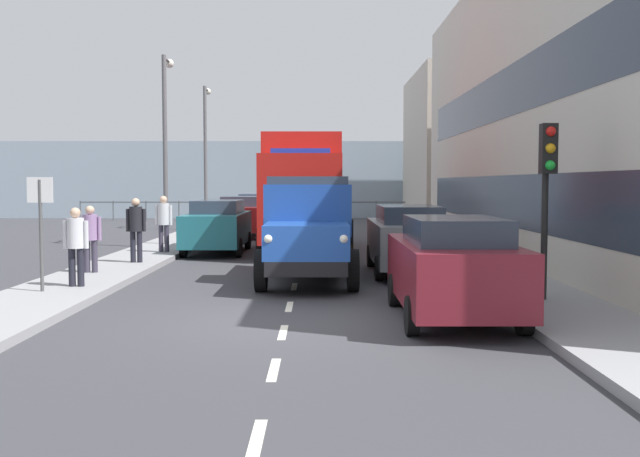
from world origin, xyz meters
The scene contains 22 objects.
ground_plane centered at (0.00, -11.29, 0.00)m, with size 80.00×80.00×0.00m, color #38383D.
sidewalk_left centered at (-4.74, -11.29, 0.07)m, with size 2.03×42.88×0.15m, color gray.
sidewalk_right centered at (4.74, -11.29, 0.07)m, with size 2.03×42.88×0.15m, color gray.
road_centreline_markings centered at (0.00, -10.85, 0.00)m, with size 0.12×39.73×0.01m.
building_far_block centered at (-10.18, -28.41, 4.14)m, with size 8.85×10.04×8.28m.
sea_horizon centered at (0.00, -35.73, 2.50)m, with size 80.00×0.80×5.00m, color #8C9EAD.
seawall_railing centered at (0.00, -32.13, 0.92)m, with size 28.08×0.08×1.20m.
truck_vintage_blue centered at (-0.29, -4.63, 1.18)m, with size 2.17×5.64×2.43m.
lorry_cargo_red centered at (0.01, -12.44, 2.08)m, with size 2.58×8.20×3.87m.
car_maroon_kerbside_near centered at (-2.78, -0.22, 0.90)m, with size 1.86×4.22×1.72m.
car_grey_kerbside_1 centered at (-2.78, -6.42, 0.90)m, with size 1.84×4.52×1.72m.
car_teal_oppositeside_0 centered at (2.78, -11.82, 0.90)m, with size 1.88×4.61×1.72m.
car_red_oppositeside_1 centered at (2.78, -18.89, 0.90)m, with size 1.92×4.41×1.72m.
car_navy_oppositeside_2 centered at (2.78, -25.36, 0.90)m, with size 1.87×4.50×1.72m.
pedestrian_in_dark_coat centered at (4.47, -3.08, 1.11)m, with size 0.53×0.34×1.63m.
pedestrian_near_railing centered at (4.91, -5.41, 1.08)m, with size 0.53×0.34×1.60m.
pedestrian_by_lamp centered at (4.38, -7.61, 1.17)m, with size 0.53×0.34×1.73m.
pedestrian_strolling centered at (4.27, -10.53, 1.17)m, with size 0.53×0.34×1.74m.
traffic_light_near centered at (-4.67, -1.32, 2.47)m, with size 0.28×0.41×3.20m.
lamp_post_promenade centered at (4.85, -13.78, 4.06)m, with size 0.32×1.14×6.59m.
lamp_post_far centered at (4.88, -22.92, 4.14)m, with size 0.32×1.14×6.73m.
street_sign centered at (4.92, -2.40, 1.68)m, with size 0.50×0.07×2.25m.
Camera 1 is at (-0.56, 11.76, 2.28)m, focal length 40.59 mm.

